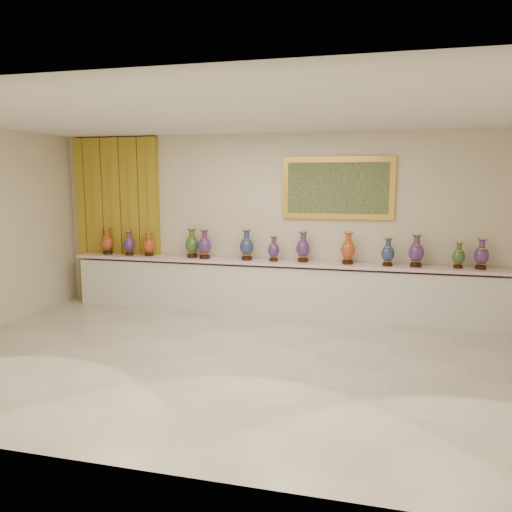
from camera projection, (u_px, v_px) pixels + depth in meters
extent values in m
plane|color=beige|center=(242.00, 360.00, 6.25)|extent=(8.00, 8.00, 0.00)
plane|color=beige|center=(282.00, 224.00, 8.42)|extent=(8.00, 0.00, 8.00)
plane|color=white|center=(241.00, 113.00, 5.79)|extent=(8.00, 8.00, 0.00)
cube|color=gold|center=(118.00, 220.00, 9.09)|extent=(1.64, 0.14, 2.95)
cube|color=gold|center=(338.00, 188.00, 8.06)|extent=(1.80, 0.06, 1.00)
cube|color=#1A341B|center=(337.00, 188.00, 8.03)|extent=(1.62, 0.02, 0.82)
cube|color=white|center=(278.00, 290.00, 8.36)|extent=(7.20, 0.42, 0.81)
cube|color=beige|center=(278.00, 263.00, 8.27)|extent=(7.28, 0.48, 0.05)
cylinder|color=black|center=(108.00, 253.00, 9.05)|extent=(0.17, 0.17, 0.05)
cone|color=gold|center=(108.00, 250.00, 9.04)|extent=(0.14, 0.14, 0.03)
ellipsoid|color=maroon|center=(107.00, 243.00, 9.02)|extent=(0.25, 0.25, 0.27)
cylinder|color=gold|center=(107.00, 237.00, 9.00)|extent=(0.15, 0.15, 0.01)
cylinder|color=maroon|center=(107.00, 233.00, 9.00)|extent=(0.09, 0.09, 0.10)
cone|color=maroon|center=(107.00, 230.00, 8.99)|extent=(0.15, 0.15, 0.04)
cylinder|color=gold|center=(107.00, 229.00, 8.98)|extent=(0.15, 0.15, 0.01)
cylinder|color=black|center=(129.00, 254.00, 8.91)|extent=(0.15, 0.15, 0.04)
cone|color=gold|center=(129.00, 251.00, 8.91)|extent=(0.14, 0.14, 0.03)
ellipsoid|color=#251145|center=(129.00, 245.00, 8.89)|extent=(0.26, 0.26, 0.25)
cylinder|color=gold|center=(129.00, 239.00, 8.87)|extent=(0.14, 0.14, 0.01)
cylinder|color=#251145|center=(129.00, 235.00, 8.86)|extent=(0.08, 0.08, 0.09)
cone|color=#251145|center=(129.00, 232.00, 8.85)|extent=(0.14, 0.14, 0.03)
cylinder|color=gold|center=(129.00, 231.00, 8.85)|extent=(0.14, 0.14, 0.01)
cylinder|color=black|center=(149.00, 255.00, 8.85)|extent=(0.15, 0.15, 0.04)
cone|color=gold|center=(149.00, 252.00, 8.84)|extent=(0.13, 0.13, 0.03)
ellipsoid|color=maroon|center=(149.00, 245.00, 8.82)|extent=(0.26, 0.26, 0.25)
cylinder|color=gold|center=(149.00, 240.00, 8.81)|extent=(0.13, 0.13, 0.01)
cylinder|color=maroon|center=(149.00, 237.00, 8.80)|extent=(0.08, 0.08, 0.09)
cone|color=maroon|center=(148.00, 233.00, 8.79)|extent=(0.13, 0.13, 0.03)
cylinder|color=gold|center=(148.00, 232.00, 8.79)|extent=(0.14, 0.14, 0.01)
cylinder|color=black|center=(192.00, 256.00, 8.66)|extent=(0.18, 0.18, 0.05)
cone|color=gold|center=(192.00, 253.00, 8.65)|extent=(0.16, 0.16, 0.03)
ellipsoid|color=black|center=(192.00, 245.00, 8.63)|extent=(0.27, 0.27, 0.29)
cylinder|color=gold|center=(192.00, 238.00, 8.61)|extent=(0.16, 0.16, 0.01)
cylinder|color=black|center=(192.00, 234.00, 8.60)|extent=(0.09, 0.09, 0.11)
cone|color=black|center=(192.00, 230.00, 8.59)|extent=(0.16, 0.16, 0.04)
cylinder|color=gold|center=(192.00, 229.00, 8.59)|extent=(0.16, 0.16, 0.01)
cylinder|color=black|center=(205.00, 257.00, 8.54)|extent=(0.18, 0.18, 0.05)
cone|color=gold|center=(205.00, 254.00, 8.53)|extent=(0.15, 0.15, 0.03)
ellipsoid|color=#251145|center=(205.00, 246.00, 8.51)|extent=(0.30, 0.30, 0.29)
cylinder|color=gold|center=(205.00, 239.00, 8.49)|extent=(0.16, 0.16, 0.01)
cylinder|color=#251145|center=(205.00, 235.00, 8.48)|extent=(0.09, 0.09, 0.10)
cone|color=#251145|center=(204.00, 231.00, 8.47)|extent=(0.16, 0.16, 0.04)
cylinder|color=gold|center=(204.00, 230.00, 8.46)|extent=(0.16, 0.16, 0.01)
cylinder|color=black|center=(247.00, 258.00, 8.39)|extent=(0.18, 0.18, 0.05)
cone|color=gold|center=(247.00, 255.00, 8.38)|extent=(0.16, 0.16, 0.03)
ellipsoid|color=#0D1640|center=(247.00, 247.00, 8.36)|extent=(0.27, 0.27, 0.30)
cylinder|color=gold|center=(247.00, 239.00, 8.34)|extent=(0.16, 0.16, 0.01)
cylinder|color=#0D1640|center=(247.00, 235.00, 8.33)|extent=(0.10, 0.10, 0.11)
cone|color=#0D1640|center=(247.00, 231.00, 8.32)|extent=(0.16, 0.16, 0.04)
cylinder|color=gold|center=(247.00, 230.00, 8.31)|extent=(0.17, 0.17, 0.01)
cylinder|color=black|center=(274.00, 260.00, 8.28)|extent=(0.15, 0.15, 0.04)
cone|color=gold|center=(274.00, 257.00, 8.27)|extent=(0.13, 0.13, 0.03)
ellipsoid|color=#251145|center=(274.00, 250.00, 8.25)|extent=(0.21, 0.21, 0.24)
cylinder|color=gold|center=(274.00, 244.00, 8.24)|extent=(0.13, 0.13, 0.01)
cylinder|color=#251145|center=(274.00, 241.00, 8.23)|extent=(0.08, 0.08, 0.09)
cone|color=#251145|center=(274.00, 237.00, 8.22)|extent=(0.13, 0.13, 0.03)
cylinder|color=gold|center=(274.00, 236.00, 8.22)|extent=(0.14, 0.14, 0.01)
cylinder|color=black|center=(303.00, 260.00, 8.20)|extent=(0.18, 0.18, 0.05)
cone|color=gold|center=(303.00, 257.00, 8.19)|extent=(0.15, 0.15, 0.03)
ellipsoid|color=#251145|center=(303.00, 249.00, 8.17)|extent=(0.26, 0.26, 0.29)
cylinder|color=gold|center=(303.00, 241.00, 8.15)|extent=(0.16, 0.16, 0.01)
cylinder|color=#251145|center=(303.00, 237.00, 8.14)|extent=(0.09, 0.09, 0.11)
cone|color=#251145|center=(303.00, 233.00, 8.13)|extent=(0.16, 0.16, 0.04)
cylinder|color=gold|center=(303.00, 232.00, 8.13)|extent=(0.16, 0.16, 0.01)
cylinder|color=black|center=(348.00, 262.00, 8.00)|extent=(0.18, 0.18, 0.05)
cone|color=gold|center=(348.00, 259.00, 7.99)|extent=(0.16, 0.16, 0.03)
ellipsoid|color=maroon|center=(348.00, 250.00, 7.97)|extent=(0.26, 0.26, 0.30)
cylinder|color=gold|center=(348.00, 242.00, 7.95)|extent=(0.16, 0.16, 0.01)
cylinder|color=maroon|center=(348.00, 238.00, 7.94)|extent=(0.10, 0.10, 0.11)
cone|color=maroon|center=(348.00, 233.00, 7.93)|extent=(0.16, 0.16, 0.04)
cylinder|color=gold|center=(348.00, 232.00, 7.92)|extent=(0.17, 0.17, 0.01)
cylinder|color=black|center=(387.00, 264.00, 7.81)|extent=(0.16, 0.16, 0.04)
cone|color=gold|center=(387.00, 261.00, 7.80)|extent=(0.14, 0.14, 0.03)
ellipsoid|color=#0D1640|center=(388.00, 254.00, 7.79)|extent=(0.26, 0.26, 0.26)
cylinder|color=gold|center=(388.00, 247.00, 7.77)|extent=(0.14, 0.14, 0.01)
cylinder|color=#0D1640|center=(388.00, 243.00, 7.76)|extent=(0.08, 0.08, 0.09)
cone|color=#0D1640|center=(388.00, 239.00, 7.75)|extent=(0.14, 0.14, 0.03)
cylinder|color=gold|center=(388.00, 238.00, 7.75)|extent=(0.14, 0.14, 0.01)
cylinder|color=black|center=(416.00, 265.00, 7.73)|extent=(0.18, 0.18, 0.05)
cone|color=gold|center=(416.00, 262.00, 7.73)|extent=(0.16, 0.16, 0.03)
ellipsoid|color=#251145|center=(416.00, 253.00, 7.70)|extent=(0.24, 0.24, 0.30)
cylinder|color=gold|center=(417.00, 244.00, 7.69)|extent=(0.16, 0.16, 0.01)
cylinder|color=#251145|center=(417.00, 240.00, 7.68)|extent=(0.09, 0.09, 0.11)
cone|color=#251145|center=(417.00, 236.00, 7.66)|extent=(0.16, 0.16, 0.04)
cylinder|color=gold|center=(417.00, 234.00, 7.66)|extent=(0.17, 0.17, 0.01)
cylinder|color=black|center=(458.00, 267.00, 7.62)|extent=(0.14, 0.14, 0.04)
cone|color=gold|center=(458.00, 264.00, 7.61)|extent=(0.12, 0.12, 0.03)
ellipsoid|color=black|center=(459.00, 257.00, 7.60)|extent=(0.23, 0.23, 0.23)
cylinder|color=gold|center=(459.00, 250.00, 7.58)|extent=(0.13, 0.13, 0.01)
cylinder|color=black|center=(459.00, 247.00, 7.57)|extent=(0.07, 0.07, 0.08)
cone|color=black|center=(459.00, 243.00, 7.57)|extent=(0.13, 0.13, 0.03)
cylinder|color=gold|center=(459.00, 242.00, 7.56)|extent=(0.13, 0.13, 0.01)
cylinder|color=black|center=(481.00, 267.00, 7.53)|extent=(0.17, 0.17, 0.05)
cone|color=gold|center=(481.00, 264.00, 7.52)|extent=(0.14, 0.14, 0.03)
ellipsoid|color=#251145|center=(481.00, 256.00, 7.51)|extent=(0.27, 0.27, 0.27)
cylinder|color=gold|center=(482.00, 248.00, 7.49)|extent=(0.15, 0.15, 0.01)
cylinder|color=#251145|center=(482.00, 244.00, 7.48)|extent=(0.09, 0.09, 0.10)
cone|color=#251145|center=(483.00, 240.00, 7.47)|extent=(0.15, 0.15, 0.04)
cylinder|color=gold|center=(483.00, 239.00, 7.47)|extent=(0.15, 0.15, 0.01)
cube|color=white|center=(173.00, 258.00, 8.60)|extent=(0.10, 0.06, 0.00)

